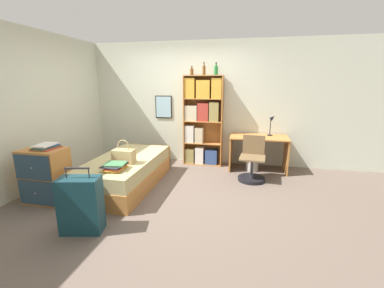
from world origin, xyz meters
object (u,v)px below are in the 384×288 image
at_px(bottle_clear, 216,70).
at_px(desk_lamp, 272,121).
at_px(handbag, 124,156).
at_px(book_stack_on_bed, 115,166).
at_px(bookcase, 202,119).
at_px(bed, 126,171).
at_px(desk, 258,147).
at_px(dresser, 45,175).
at_px(waste_bin, 252,163).
at_px(magazine_pile_on_dresser, 46,147).
at_px(bottle_brown, 204,70).
at_px(suitcase, 81,205).
at_px(bottle_green, 192,72).
at_px(desk_chair, 252,167).

distance_m(bottle_clear, desk_lamp, 1.52).
bearing_deg(handbag, book_stack_on_bed, -86.52).
bearing_deg(handbag, bookcase, 61.85).
distance_m(bed, desk, 2.61).
xyz_separation_m(dresser, waste_bin, (3.04, 2.05, -0.26)).
distance_m(magazine_pile_on_dresser, bookcase, 2.95).
height_order(bookcase, bottle_brown, bottle_brown).
distance_m(bed, bottle_clear, 2.66).
bearing_deg(bottle_clear, handbag, -124.08).
bearing_deg(bottle_clear, suitcase, -112.28).
distance_m(magazine_pile_on_dresser, bottle_brown, 3.20).
relative_size(magazine_pile_on_dresser, bottle_brown, 1.42).
bearing_deg(handbag, bottle_clear, 55.92).
distance_m(bottle_clear, waste_bin, 2.03).
bearing_deg(desk_lamp, desk, -152.32).
bearing_deg(waste_bin, bottle_green, 169.40).
xyz_separation_m(book_stack_on_bed, suitcase, (-0.01, -0.83, -0.21)).
distance_m(suitcase, bottle_clear, 3.58).
bearing_deg(magazine_pile_on_dresser, bottle_clear, 45.99).
distance_m(book_stack_on_bed, suitcase, 0.86).
xyz_separation_m(handbag, suitcase, (0.01, -1.15, -0.28)).
distance_m(dresser, bookcase, 3.06).
relative_size(handbag, waste_bin, 1.30).
xyz_separation_m(book_stack_on_bed, bookcase, (0.92, 2.07, 0.43)).
relative_size(bookcase, desk_chair, 2.35).
xyz_separation_m(magazine_pile_on_dresser, bottle_clear, (2.20, 2.28, 1.15)).
distance_m(bottle_brown, waste_bin, 2.14).
bearing_deg(bottle_green, book_stack_on_bed, -108.48).
xyz_separation_m(bed, desk, (2.25, 1.30, 0.24)).
xyz_separation_m(bottle_green, bottle_clear, (0.50, 0.02, 0.02)).
bearing_deg(book_stack_on_bed, desk_lamp, 40.95).
relative_size(dresser, desk_lamp, 1.87).
xyz_separation_m(bottle_brown, desk, (1.16, -0.19, -1.50)).
relative_size(bed, bottle_brown, 7.62).
height_order(bookcase, desk, bookcase).
height_order(handbag, desk, handbag).
bearing_deg(bottle_brown, bookcase, -142.53).
bearing_deg(bookcase, desk_lamp, -1.56).
height_order(handbag, desk_chair, handbag).
distance_m(bottle_brown, bottle_clear, 0.25).
height_order(bed, handbag, handbag).
bearing_deg(book_stack_on_bed, dresser, -168.67).
xyz_separation_m(bottle_brown, waste_bin, (1.05, -0.25, -1.84)).
distance_m(bed, magazine_pile_on_dresser, 1.30).
height_order(handbag, bottle_clear, bottle_clear).
xyz_separation_m(dresser, bookcase, (1.95, 2.28, 0.58)).
relative_size(book_stack_on_bed, desk, 0.35).
distance_m(bed, desk_chair, 2.25).
relative_size(bottle_brown, bottle_clear, 1.04).
bearing_deg(bottle_brown, dresser, -130.73).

